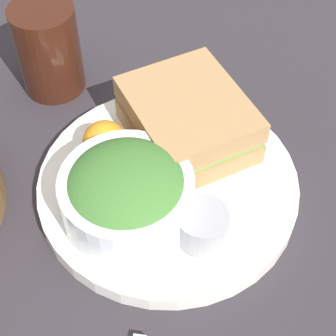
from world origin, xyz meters
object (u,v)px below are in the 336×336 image
dressing_cup (202,226)px  sandwich (188,120)px  plate (168,186)px  drink_glass (48,49)px  salad_bowl (127,193)px

dressing_cup → sandwich: bearing=0.8°
sandwich → dressing_cup: size_ratio=3.36×
plate → sandwich: (0.06, -0.03, 0.04)m
plate → drink_glass: bearing=36.2°
drink_glass → sandwich: bearing=-127.5°
salad_bowl → dressing_cup: size_ratio=2.57×
salad_bowl → plate: bearing=-47.1°
sandwich → salad_bowl: size_ratio=1.31×
dressing_cup → drink_glass: drink_glass is taller
sandwich → dressing_cup: 0.13m
sandwich → drink_glass: (0.12, 0.15, 0.01)m
sandwich → dressing_cup: bearing=-179.2°
plate → drink_glass: size_ratio=2.43×
drink_glass → salad_bowl: bearing=-158.0°
dressing_cup → drink_glass: size_ratio=0.45×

